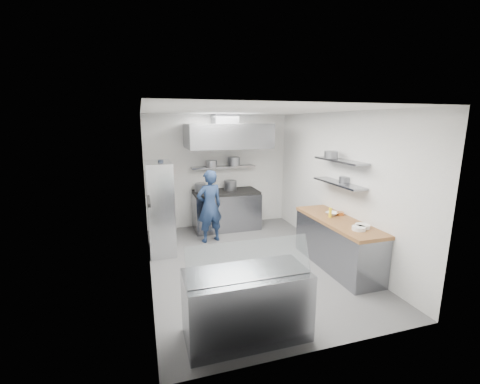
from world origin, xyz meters
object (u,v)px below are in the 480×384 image
object	(u,v)px
chef	(210,206)
wire_rack	(160,208)
display_case	(247,305)
gas_range	(226,211)

from	to	relation	value
chef	wire_rack	size ratio (longest dim) A/B	0.87
chef	display_case	size ratio (longest dim) A/B	1.07
wire_rack	display_case	bearing A→B (deg)	-75.14
chef	display_case	xyz separation A→B (m)	(-0.25, -3.34, -0.38)
chef	wire_rack	bearing A→B (deg)	0.83
gas_range	chef	bearing A→B (deg)	-126.91
gas_range	wire_rack	xyz separation A→B (m)	(-1.63, -1.03, 0.48)
gas_range	display_case	world-z (taller)	gas_range
gas_range	display_case	size ratio (longest dim) A/B	1.07
chef	display_case	bearing A→B (deg)	72.27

